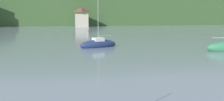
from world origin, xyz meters
The scene contains 3 objects.
wooded_hillside centered at (-2.88, 160.07, 7.31)m, with size 352.00×74.84×49.52m.
shore_building_central centered at (0.00, 110.72, 3.09)m, with size 4.40×5.25×6.36m.
sailboat_far_3 centered at (0.54, 59.35, 0.38)m, with size 5.70×3.65×7.89m.
Camera 1 is at (-2.90, 23.26, 4.79)m, focal length 42.20 mm.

